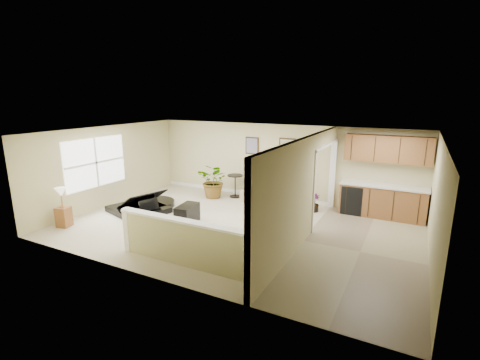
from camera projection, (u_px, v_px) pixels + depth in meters
The scene contains 20 objects.
floor at pixel (236, 228), 9.15m from camera, with size 9.00×9.00×0.00m, color #C2BA97.
back_wall at pixel (278, 162), 11.45m from camera, with size 9.00×0.04×2.50m, color #C5BD86.
front_wall at pixel (158, 218), 6.27m from camera, with size 9.00×0.04×2.50m, color #C5BD86.
left_wall at pixel (109, 166), 10.86m from camera, with size 0.04×6.00×2.50m, color #C5BD86.
right_wall at pixel (437, 207), 6.85m from camera, with size 0.04×6.00×2.50m, color #C5BD86.
ceiling at pixel (236, 133), 8.56m from camera, with size 9.00×6.00×0.04m, color silver.
kitchen_vinyl at pixel (360, 252), 7.75m from camera, with size 2.70×6.00×0.01m, color #998E67.
interior_partition at pixel (307, 189), 8.28m from camera, with size 0.18×5.99×2.50m.
pony_half_wall at pixel (186, 242), 7.01m from camera, with size 3.42×0.22×1.00m.
left_window at pixel (96, 163), 10.38m from camera, with size 0.05×2.15×1.45m, color white.
wall_art_left at pixel (252, 146), 11.73m from camera, with size 0.48×0.04×0.58m.
wall_mirror at pixel (287, 147), 11.16m from camera, with size 0.55×0.04×0.55m.
kitchen_cabinets at pixel (379, 187), 9.89m from camera, with size 2.36×0.65×2.33m.
piano at pixel (140, 191), 10.42m from camera, with size 2.15×2.15×1.50m.
piano_bench at pixel (187, 214), 9.43m from camera, with size 0.40×0.78×0.52m, color black.
loveseat at pixel (266, 194), 11.12m from camera, with size 1.90×1.47×0.89m.
accent_table at pixel (235, 183), 11.85m from camera, with size 0.53×0.53×0.78m.
palm_plant at pixel (214, 181), 11.75m from camera, with size 1.10×0.97×1.18m.
small_plant at pixel (314, 204), 10.42m from camera, with size 0.33×0.33×0.54m.
lamp_stand at pixel (63, 210), 9.17m from camera, with size 0.38×0.38×1.07m.
Camera 1 is at (4.04, -7.59, 3.40)m, focal length 26.00 mm.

